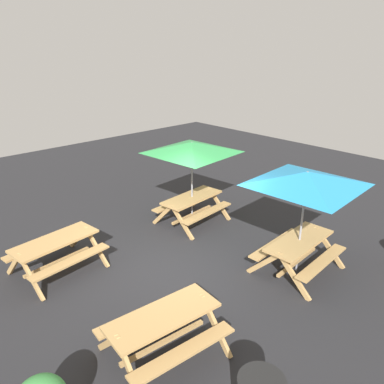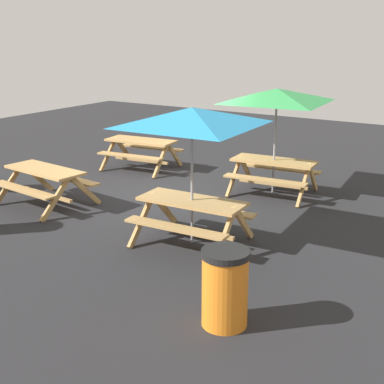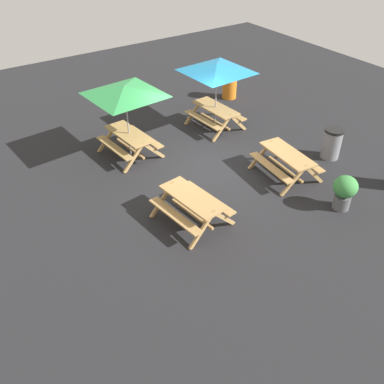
# 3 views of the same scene
# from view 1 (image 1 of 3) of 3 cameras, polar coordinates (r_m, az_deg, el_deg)

# --- Properties ---
(ground_plane) EXTENTS (24.00, 24.00, 0.00)m
(ground_plane) POSITION_cam_1_polar(r_m,az_deg,el_deg) (8.57, -1.87, -11.36)
(ground_plane) COLOR #232326
(ground_plane) RESTS_ON ground
(picnic_table_0) EXTENTS (1.94, 1.70, 0.81)m
(picnic_table_0) POSITION_cam_1_polar(r_m,az_deg,el_deg) (8.68, -20.04, -8.02)
(picnic_table_0) COLOR tan
(picnic_table_0) RESTS_ON ground
(picnic_table_1) EXTENTS (2.82, 2.82, 2.34)m
(picnic_table_1) POSITION_cam_1_polar(r_m,az_deg,el_deg) (7.90, 16.98, 0.85)
(picnic_table_1) COLOR tan
(picnic_table_1) RESTS_ON ground
(picnic_table_2) EXTENTS (2.82, 2.82, 2.34)m
(picnic_table_2) POSITION_cam_1_polar(r_m,az_deg,el_deg) (9.87, 0.00, 5.89)
(picnic_table_2) COLOR tan
(picnic_table_2) RESTS_ON ground
(picnic_table_3) EXTENTS (1.93, 1.69, 0.81)m
(picnic_table_3) POSITION_cam_1_polar(r_m,az_deg,el_deg) (6.24, -4.41, -19.55)
(picnic_table_3) COLOR tan
(picnic_table_3) RESTS_ON ground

